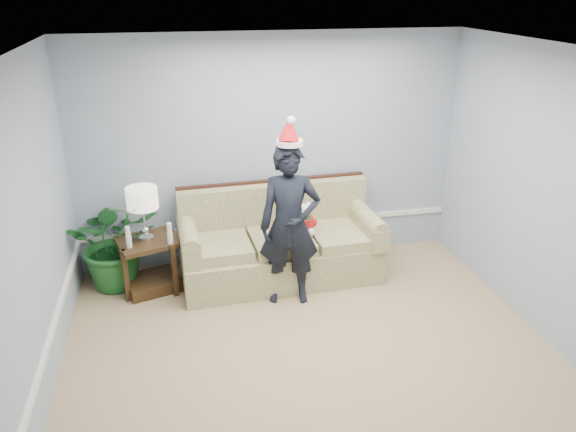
% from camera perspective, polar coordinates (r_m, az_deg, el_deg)
% --- Properties ---
extents(room_shell, '(4.54, 5.04, 2.74)m').
position_cam_1_polar(room_shell, '(4.27, 4.30, -2.84)').
color(room_shell, tan).
rests_on(room_shell, ground).
extents(wainscot_trim, '(4.49, 4.99, 0.06)m').
position_cam_1_polar(wainscot_trim, '(5.58, -11.22, -7.09)').
color(wainscot_trim, white).
rests_on(wainscot_trim, room_shell).
extents(sofa, '(2.27, 1.05, 1.05)m').
position_cam_1_polar(sofa, '(6.47, -0.95, -3.00)').
color(sofa, '#55622E').
rests_on(sofa, room_shell).
extents(side_table, '(0.76, 0.69, 0.61)m').
position_cam_1_polar(side_table, '(6.41, -13.75, -5.34)').
color(side_table, '#382614').
rests_on(side_table, room_shell).
extents(table_lamp, '(0.33, 0.33, 0.59)m').
position_cam_1_polar(table_lamp, '(6.09, -14.60, 1.55)').
color(table_lamp, silver).
rests_on(table_lamp, side_table).
extents(candle_pair, '(0.48, 0.06, 0.24)m').
position_cam_1_polar(candle_pair, '(6.06, -13.92, -1.99)').
color(candle_pair, silver).
rests_on(candle_pair, side_table).
extents(houseplant, '(1.09, 0.98, 1.07)m').
position_cam_1_polar(houseplant, '(6.47, -17.13, -2.48)').
color(houseplant, '#1A5823').
rests_on(houseplant, room_shell).
extents(man, '(0.69, 0.51, 1.73)m').
position_cam_1_polar(man, '(5.77, 0.16, -0.98)').
color(man, black).
rests_on(man, room_shell).
extents(santa_hat, '(0.33, 0.36, 0.31)m').
position_cam_1_polar(santa_hat, '(5.46, 0.14, 8.58)').
color(santa_hat, white).
rests_on(santa_hat, man).
extents(teddy_bear, '(0.24, 0.27, 0.38)m').
position_cam_1_polar(teddy_bear, '(6.30, 1.60, -0.61)').
color(teddy_bear, white).
rests_on(teddy_bear, sofa).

